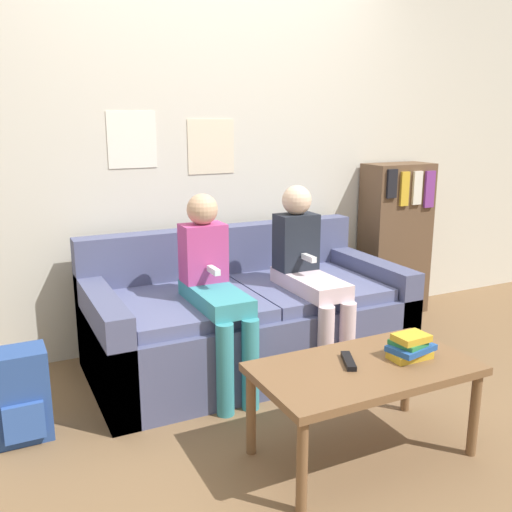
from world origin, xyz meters
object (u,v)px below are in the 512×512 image
Objects in this scene: couch at (246,320)px; coffee_table at (364,375)px; person_left at (214,284)px; person_right at (308,269)px; bookshelf at (395,239)px; backpack at (21,396)px; tv_remote at (349,361)px.

couch is 1.11m from coffee_table.
couch is at bearing 92.48° from coffee_table.
person_left reaches higher than couch.
bookshelf reaches higher than person_right.
couch reaches higher than coffee_table.
person_left is at bearing 5.09° from backpack.
bookshelf reaches higher than person_left.
person_right is (0.25, 0.89, 0.23)m from coffee_table.
coffee_table is 5.59× the size of tv_remote.
tv_remote is 0.39× the size of backpack.
person_left is (-0.34, 0.89, 0.22)m from coffee_table.
backpack is (-1.01, -0.09, -0.39)m from person_left.
person_left reaches higher than coffee_table.
person_right is at bearing 0.29° from person_left.
couch is 1.07m from tv_remote.
bookshelf is at bearing 19.01° from person_left.
person_right reaches higher than backpack.
couch reaches higher than tv_remote.
person_right is 1.65m from backpack.
tv_remote is at bearing 139.26° from coffee_table.
bookshelf is (1.11, 0.58, -0.04)m from person_right.
person_right is at bearing 74.23° from coffee_table.
coffee_table is 0.84× the size of bookshelf.
couch is 4.24× the size of backpack.
person_right is (0.30, -0.21, 0.33)m from couch.
backpack is (-1.60, -0.09, -0.39)m from person_right.
bookshelf is 2.60× the size of backpack.
bookshelf reaches higher than backpack.
person_right is at bearing 3.32° from backpack.
person_left is 6.22× the size of tv_remote.
tv_remote is (0.29, -0.84, -0.16)m from person_left.
backpack is at bearing -174.91° from person_left.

